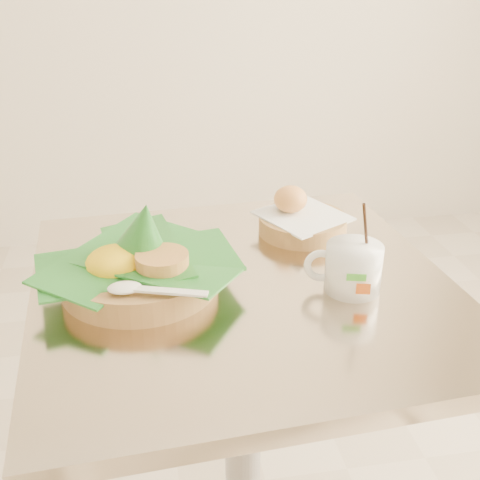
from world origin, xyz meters
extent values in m
cylinder|color=gray|center=(0.12, -0.03, 0.37)|extent=(0.07, 0.07, 0.69)
cube|color=beige|center=(0.12, -0.03, 0.73)|extent=(0.74, 0.74, 0.03)
cylinder|color=#A17245|center=(-0.05, -0.01, 0.77)|extent=(0.26, 0.26, 0.04)
cone|color=#1C6320|center=(-0.04, 0.00, 0.85)|extent=(0.15, 0.16, 0.13)
ellipsoid|color=yellow|center=(-0.09, -0.01, 0.80)|extent=(0.10, 0.10, 0.05)
cylinder|color=#CC9347|center=(-0.02, -0.04, 0.81)|extent=(0.09, 0.09, 0.02)
cylinder|color=#A17245|center=(0.27, 0.15, 0.77)|extent=(0.17, 0.17, 0.03)
cube|color=white|center=(0.27, 0.15, 0.79)|extent=(0.20, 0.20, 0.01)
ellipsoid|color=#C56E2D|center=(0.25, 0.17, 0.81)|extent=(0.07, 0.07, 0.05)
cylinder|color=white|center=(0.29, -0.08, 0.79)|extent=(0.09, 0.09, 0.08)
torus|color=white|center=(0.24, -0.07, 0.79)|extent=(0.06, 0.03, 0.06)
cylinder|color=#482414|center=(0.29, -0.08, 0.83)|extent=(0.08, 0.08, 0.01)
cylinder|color=black|center=(0.31, -0.08, 0.85)|extent=(0.04, 0.04, 0.12)
cube|color=green|center=(0.28, -0.13, 0.80)|extent=(0.03, 0.01, 0.01)
cube|color=orange|center=(0.29, -0.13, 0.78)|extent=(0.02, 0.01, 0.02)
camera|label=1|loc=(-0.04, -0.90, 1.25)|focal=45.00mm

